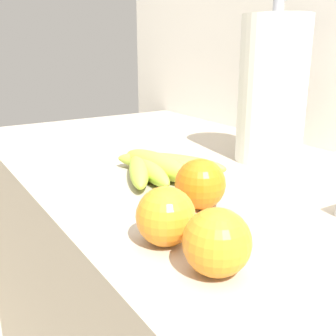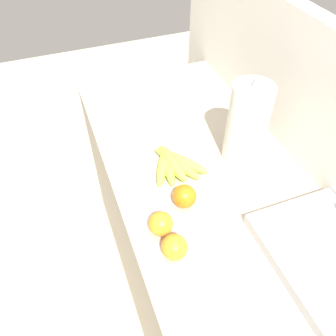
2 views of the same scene
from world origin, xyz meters
name	(u,v)px [view 1 (image 1 of 2)]	position (x,y,z in m)	size (l,w,h in m)	color
banana_bunch	(157,166)	(-0.31, -0.10, 0.87)	(0.20, 0.20, 0.04)	#AED03F
orange_back_left	(200,184)	(-0.15, -0.12, 0.89)	(0.07, 0.07, 0.07)	orange
orange_right	(166,216)	(-0.08, -0.22, 0.89)	(0.07, 0.07, 0.07)	orange
orange_front	(218,243)	(0.00, -0.21, 0.89)	(0.07, 0.07, 0.07)	orange
paper_towel_roll	(272,90)	(-0.28, 0.15, 1.00)	(0.13, 0.13, 0.31)	white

